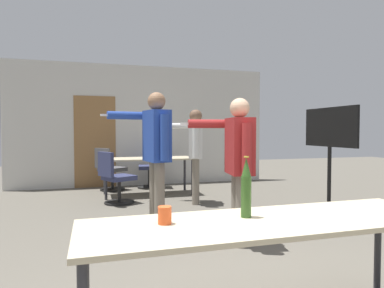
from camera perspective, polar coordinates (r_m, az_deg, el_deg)
name	(u,v)px	position (r m, az deg, el deg)	size (l,w,h in m)	color
back_wall	(142,126)	(8.11, -8.27, 2.97)	(5.98, 0.12, 2.78)	beige
conference_table_near	(271,230)	(2.20, 13.06, -13.73)	(2.30, 0.67, 0.73)	#C6B793
conference_table_far	(148,162)	(6.84, -7.31, -2.93)	(1.78, 0.70, 0.73)	#C6B793
tv_screen	(330,145)	(5.84, 21.99, -0.14)	(0.44, 1.20, 1.64)	black
person_center_tall	(156,145)	(4.57, -6.08, -0.25)	(0.88, 0.65, 1.78)	slate
person_near_casual	(238,157)	(3.83, 7.71, -2.12)	(0.74, 0.70, 1.63)	slate
person_left_plaid	(195,147)	(5.95, 0.49, -0.49)	(0.70, 0.75, 1.64)	slate
office_chair_far_right	(153,169)	(7.70, -6.58, -4.08)	(0.58, 0.52, 0.92)	black
office_chair_mid_tucked	(115,180)	(6.11, -12.65, -5.84)	(0.67, 0.63, 0.91)	black
office_chair_far_left	(110,171)	(7.48, -13.59, -4.38)	(0.68, 0.67, 0.91)	black
beer_bottle	(246,189)	(2.17, 9.01, -7.35)	(0.07, 0.07, 0.38)	#2D511E
drink_cup	(165,215)	(2.02, -4.57, -11.75)	(0.08, 0.08, 0.10)	#E05123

